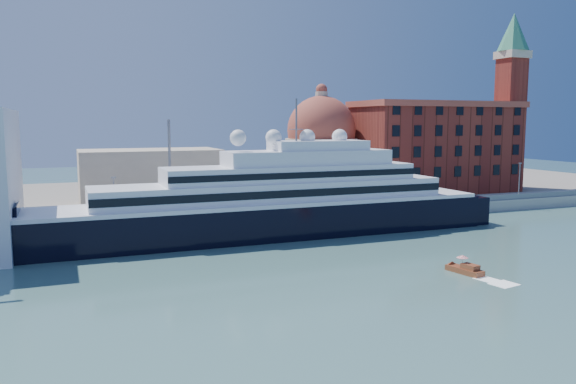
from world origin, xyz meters
name	(u,v)px	position (x,y,z in m)	size (l,w,h in m)	color
ground	(354,263)	(0.00, 0.00, 0.00)	(400.00, 400.00, 0.00)	#3B6665
quay	(272,217)	(0.00, 34.00, 1.25)	(180.00, 10.00, 2.50)	gray
land	(218,194)	(0.00, 75.00, 1.00)	(260.00, 72.00, 2.00)	slate
quay_fence	(280,212)	(0.00, 29.50, 3.10)	(180.00, 0.10, 1.20)	slate
superyacht	(248,210)	(-8.38, 23.00, 4.87)	(94.33, 13.08, 28.19)	black
service_barge	(60,253)	(-38.97, 19.43, 0.67)	(10.52, 3.98, 2.33)	white
water_taxi	(465,269)	(11.18, -10.22, 0.60)	(2.71, 5.50, 2.50)	maroon
warehouse	(436,146)	(52.00, 52.00, 13.79)	(43.00, 19.00, 23.25)	maroon
campanile	(511,90)	(76.00, 52.00, 28.76)	(8.40, 8.40, 47.00)	maroon
church	(262,160)	(6.39, 57.72, 10.91)	(66.00, 18.00, 25.50)	beige
lamp_posts	(211,177)	(-12.67, 32.27, 9.84)	(120.80, 2.40, 18.00)	slate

